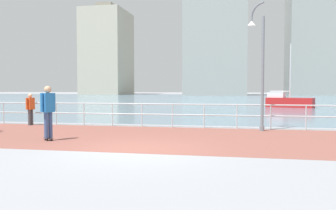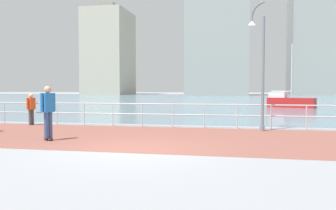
% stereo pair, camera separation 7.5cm
% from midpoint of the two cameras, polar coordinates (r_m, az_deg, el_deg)
% --- Properties ---
extents(ground, '(220.00, 220.00, 0.00)m').
position_cam_midpoint_polar(ground, '(49.64, 7.89, 0.65)').
color(ground, gray).
extents(brick_paving, '(28.00, 6.41, 0.01)m').
position_cam_midpoint_polar(brick_paving, '(12.60, -2.13, -5.16)').
color(brick_paving, brown).
rests_on(brick_paving, ground).
extents(harbor_water, '(180.00, 88.00, 0.00)m').
position_cam_midpoint_polar(harbor_water, '(60.44, 8.49, 1.01)').
color(harbor_water, slate).
rests_on(harbor_water, ground).
extents(waterfront_railing, '(25.25, 0.06, 1.05)m').
position_cam_midpoint_polar(waterfront_railing, '(15.65, 0.58, -0.96)').
color(waterfront_railing, '#B2BCC1').
rests_on(waterfront_railing, ground).
extents(lamppost, '(0.72, 0.59, 5.20)m').
position_cam_midpoint_polar(lamppost, '(14.91, 14.32, 7.04)').
color(lamppost, slate).
rests_on(lamppost, ground).
extents(skateboarder, '(0.41, 0.53, 1.81)m').
position_cam_midpoint_polar(skateboarder, '(12.28, -18.92, -0.40)').
color(skateboarder, black).
rests_on(skateboarder, ground).
extents(bystander, '(0.30, 0.56, 1.49)m').
position_cam_midpoint_polar(bystander, '(17.83, -21.39, -0.26)').
color(bystander, '#4C4C51').
rests_on(bystander, ground).
extents(sailboat_yellow, '(4.28, 2.76, 5.77)m').
position_cam_midpoint_polar(sailboat_yellow, '(34.09, 18.72, 0.56)').
color(sailboat_yellow, '#B21E1E').
rests_on(sailboat_yellow, ground).
extents(tower_concrete, '(17.45, 14.06, 35.64)m').
position_cam_midpoint_polar(tower_concrete, '(104.45, 23.51, 10.85)').
color(tower_concrete, '#939993').
rests_on(tower_concrete, ground).
extents(tower_slate, '(12.02, 15.70, 26.76)m').
position_cam_midpoint_polar(tower_slate, '(108.79, -9.77, 8.34)').
color(tower_slate, '#B2AD99').
rests_on(tower_slate, ground).
extents(tower_brick, '(15.53, 15.01, 32.59)m').
position_cam_midpoint_polar(tower_brick, '(94.28, 7.77, 11.02)').
color(tower_brick, '#939993').
rests_on(tower_brick, ground).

